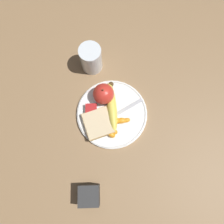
# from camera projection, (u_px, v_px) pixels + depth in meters

# --- Properties ---
(ground_plane) EXTENTS (3.00, 3.00, 0.00)m
(ground_plane) POSITION_uv_depth(u_px,v_px,m) (112.00, 114.00, 0.75)
(ground_plane) COLOR olive
(plate) EXTENTS (0.24, 0.24, 0.01)m
(plate) POSITION_uv_depth(u_px,v_px,m) (112.00, 114.00, 0.75)
(plate) COLOR white
(plate) RESTS_ON ground_plane
(juice_glass) EXTENTS (0.07, 0.07, 0.11)m
(juice_glass) POSITION_uv_depth(u_px,v_px,m) (91.00, 59.00, 0.75)
(juice_glass) COLOR silver
(juice_glass) RESTS_ON ground_plane
(apple) EXTENTS (0.07, 0.07, 0.08)m
(apple) POSITION_uv_depth(u_px,v_px,m) (103.00, 94.00, 0.72)
(apple) COLOR red
(apple) RESTS_ON plate
(banana) EXTENTS (0.18, 0.04, 0.03)m
(banana) POSITION_uv_depth(u_px,v_px,m) (113.00, 106.00, 0.73)
(banana) COLOR #E0CC4C
(banana) RESTS_ON plate
(bread_slice) EXTENTS (0.12, 0.11, 0.02)m
(bread_slice) POSITION_uv_depth(u_px,v_px,m) (98.00, 123.00, 0.72)
(bread_slice) COLOR #AB8751
(bread_slice) RESTS_ON plate
(fork) EXTENTS (0.11, 0.17, 0.00)m
(fork) POSITION_uv_depth(u_px,v_px,m) (115.00, 115.00, 0.74)
(fork) COLOR #B2B2B7
(fork) RESTS_ON plate
(jam_packet) EXTENTS (0.05, 0.04, 0.02)m
(jam_packet) POSITION_uv_depth(u_px,v_px,m) (91.00, 111.00, 0.73)
(jam_packet) COLOR silver
(jam_packet) RESTS_ON plate
(orange_segment_0) EXTENTS (0.02, 0.03, 0.01)m
(orange_segment_0) POSITION_uv_depth(u_px,v_px,m) (126.00, 120.00, 0.73)
(orange_segment_0) COLOR orange
(orange_segment_0) RESTS_ON plate
(orange_segment_1) EXTENTS (0.02, 0.03, 0.02)m
(orange_segment_1) POSITION_uv_depth(u_px,v_px,m) (121.00, 121.00, 0.73)
(orange_segment_1) COLOR orange
(orange_segment_1) RESTS_ON plate
(orange_segment_2) EXTENTS (0.03, 0.04, 0.02)m
(orange_segment_2) POSITION_uv_depth(u_px,v_px,m) (108.00, 118.00, 0.73)
(orange_segment_2) COLOR orange
(orange_segment_2) RESTS_ON plate
(orange_segment_3) EXTENTS (0.03, 0.04, 0.02)m
(orange_segment_3) POSITION_uv_depth(u_px,v_px,m) (114.00, 131.00, 0.72)
(orange_segment_3) COLOR orange
(orange_segment_3) RESTS_ON plate
(orange_segment_4) EXTENTS (0.04, 0.04, 0.02)m
(orange_segment_4) POSITION_uv_depth(u_px,v_px,m) (116.00, 122.00, 0.72)
(orange_segment_4) COLOR orange
(orange_segment_4) RESTS_ON plate
(orange_segment_5) EXTENTS (0.04, 0.04, 0.02)m
(orange_segment_5) POSITION_uv_depth(u_px,v_px,m) (111.00, 134.00, 0.72)
(orange_segment_5) COLOR orange
(orange_segment_5) RESTS_ON plate
(orange_segment_6) EXTENTS (0.03, 0.03, 0.02)m
(orange_segment_6) POSITION_uv_depth(u_px,v_px,m) (113.00, 119.00, 0.73)
(orange_segment_6) COLOR orange
(orange_segment_6) RESTS_ON plate
(condiment_caddy) EXTENTS (0.06, 0.06, 0.06)m
(condiment_caddy) POSITION_uv_depth(u_px,v_px,m) (89.00, 195.00, 0.66)
(condiment_caddy) COLOR #2D2D2D
(condiment_caddy) RESTS_ON ground_plane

